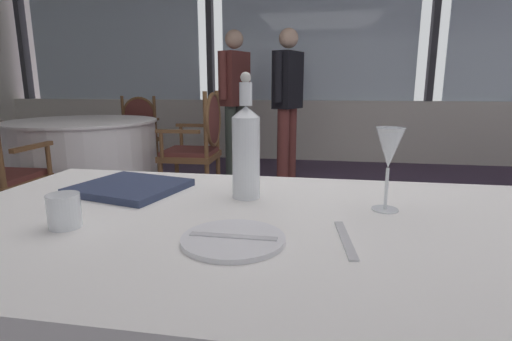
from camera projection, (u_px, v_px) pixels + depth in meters
name	position (u px, v px, depth m)	size (l,w,h in m)	color
ground_plane	(291.00, 311.00, 1.84)	(13.69, 13.69, 0.00)	#47384C
window_wall_far	(315.00, 79.00, 5.40)	(9.67, 0.14, 2.85)	silver
side_plate	(233.00, 239.00, 0.76)	(0.21, 0.21, 0.01)	white
butter_knife	(233.00, 237.00, 0.76)	(0.17, 0.02, 0.00)	silver
dinner_fork	(345.00, 239.00, 0.77)	(0.19, 0.02, 0.00)	silver
water_bottle	(246.00, 149.00, 1.03)	(0.08, 0.08, 0.34)	white
wine_glass	(389.00, 151.00, 0.92)	(0.07, 0.07, 0.20)	white
water_tumbler	(64.00, 211.00, 0.83)	(0.07, 0.07, 0.07)	white
menu_book	(130.00, 187.00, 1.13)	(0.28, 0.26, 0.02)	#2D3856
background_table_1	(85.00, 161.00, 3.54)	(1.31, 1.31, 0.75)	white
dining_chair_1_0	(200.00, 140.00, 3.35)	(0.48, 0.55, 1.01)	brown
dining_chair_1_1	(136.00, 130.00, 4.55)	(0.55, 0.48, 0.93)	brown
diner_person_0	(288.00, 96.00, 4.23)	(0.33, 0.49, 1.65)	brown
diner_person_1	(235.00, 94.00, 4.54)	(0.33, 0.49, 1.68)	#424C42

